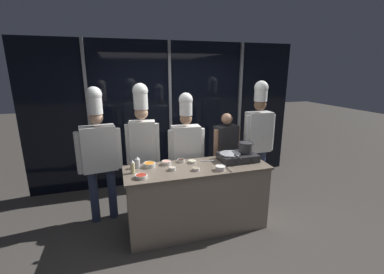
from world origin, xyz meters
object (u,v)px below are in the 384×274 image
(squeeze_bottle_oil, at_px, (133,167))
(prep_bowl_chicken, at_px, (172,168))
(portable_stove, at_px, (238,157))
(chef_sous, at_px, (143,138))
(stock_pot, at_px, (246,147))
(prep_bowl_shrimp, at_px, (166,162))
(chef_pastry, at_px, (258,131))
(serving_spoon_slotted, at_px, (211,161))
(prep_bowl_noodles, at_px, (192,161))
(frying_pan, at_px, (230,153))
(prep_bowl_soy_glaze, at_px, (181,160))
(prep_bowl_chili_flakes, at_px, (141,176))
(squeeze_bottle_clear, at_px, (137,162))
(prep_bowl_carrots, at_px, (149,164))
(person_guest, at_px, (226,150))
(prep_bowl_mushrooms, at_px, (196,169))
(chef_line, at_px, (186,145))
(chef_head, at_px, (99,148))
(prep_bowl_rice, at_px, (220,168))

(squeeze_bottle_oil, distance_m, prep_bowl_chicken, 0.50)
(portable_stove, xyz_separation_m, chef_sous, (-1.28, 0.56, 0.23))
(stock_pot, bearing_deg, portable_stove, -179.89)
(prep_bowl_shrimp, distance_m, chef_pastry, 1.73)
(serving_spoon_slotted, bearing_deg, prep_bowl_noodles, 176.36)
(frying_pan, xyz_separation_m, prep_bowl_soy_glaze, (-0.68, 0.17, -0.11))
(prep_bowl_shrimp, relative_size, chef_sous, 0.07)
(frying_pan, bearing_deg, prep_bowl_chili_flakes, -169.89)
(squeeze_bottle_clear, xyz_separation_m, chef_pastry, (2.05, 0.43, 0.20))
(squeeze_bottle_oil, xyz_separation_m, prep_bowl_chicken, (0.50, -0.05, -0.06))
(prep_bowl_carrots, bearing_deg, person_guest, 15.51)
(prep_bowl_soy_glaze, height_order, chef_pastry, chef_pastry)
(prep_bowl_chili_flakes, height_order, person_guest, person_guest)
(prep_bowl_mushrooms, distance_m, chef_line, 0.67)
(stock_pot, xyz_separation_m, prep_bowl_chicken, (-1.10, -0.10, -0.16))
(chef_line, bearing_deg, frying_pan, 140.68)
(prep_bowl_mushrooms, distance_m, chef_head, 1.41)
(chef_head, bearing_deg, prep_bowl_chicken, 137.75)
(stock_pot, xyz_separation_m, prep_bowl_mushrooms, (-0.81, -0.19, -0.17))
(chef_head, bearing_deg, chef_pastry, 172.47)
(chef_pastry, bearing_deg, prep_bowl_carrots, 12.33)
(portable_stove, xyz_separation_m, stock_pot, (0.12, 0.00, 0.13))
(portable_stove, relative_size, squeeze_bottle_clear, 3.33)
(portable_stove, relative_size, frying_pan, 1.02)
(prep_bowl_soy_glaze, xyz_separation_m, prep_bowl_carrots, (-0.45, -0.06, 0.01))
(portable_stove, xyz_separation_m, chef_head, (-1.90, 0.52, 0.14))
(prep_bowl_rice, distance_m, chef_sous, 1.25)
(prep_bowl_soy_glaze, relative_size, prep_bowl_rice, 0.78)
(stock_pot, height_order, prep_bowl_rice, stock_pot)
(prep_bowl_noodles, xyz_separation_m, chef_sous, (-0.63, 0.47, 0.26))
(prep_bowl_rice, xyz_separation_m, chef_sous, (-0.90, 0.84, 0.25))
(prep_bowl_rice, distance_m, prep_bowl_chicken, 0.63)
(chef_head, height_order, chef_line, chef_head)
(portable_stove, bearing_deg, prep_bowl_carrots, 175.09)
(stock_pot, relative_size, squeeze_bottle_clear, 1.41)
(chef_pastry, bearing_deg, prep_bowl_noodles, 18.61)
(prep_bowl_mushrooms, relative_size, chef_head, 0.05)
(person_guest, bearing_deg, prep_bowl_chicken, 18.14)
(chef_head, bearing_deg, squeeze_bottle_clear, 132.66)
(portable_stove, relative_size, prep_bowl_soy_glaze, 5.04)
(squeeze_bottle_clear, distance_m, chef_pastry, 2.11)
(prep_bowl_chicken, relative_size, person_guest, 0.06)
(prep_bowl_noodles, bearing_deg, prep_bowl_mushrooms, -97.15)
(squeeze_bottle_oil, bearing_deg, prep_bowl_shrimp, 20.66)
(prep_bowl_soy_glaze, bearing_deg, serving_spoon_slotted, -12.82)
(person_guest, bearing_deg, chef_pastry, 176.65)
(prep_bowl_noodles, height_order, chef_pastry, chef_pastry)
(frying_pan, distance_m, prep_bowl_noodles, 0.55)
(portable_stove, distance_m, prep_bowl_shrimp, 1.02)
(prep_bowl_chicken, height_order, chef_head, chef_head)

